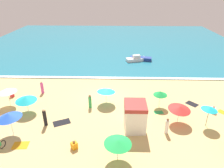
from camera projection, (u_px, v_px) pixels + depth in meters
ground_plane at (105, 99)px, 24.95m from camera, size 60.00×60.00×0.00m
ocean_water at (112, 42)px, 50.12m from camera, size 60.00×44.00×0.10m
wave_breaker_foam at (108, 78)px, 30.57m from camera, size 57.00×0.70×0.01m
lifeguard_cabana at (135, 116)px, 19.20m from camera, size 2.05×2.25×2.86m
beach_umbrella_0 at (9, 116)px, 18.17m from camera, size 2.39×2.36×2.41m
beach_umbrella_1 at (118, 142)px, 15.58m from camera, size 2.63×2.62×1.99m
beach_umbrella_2 at (180, 108)px, 20.08m from camera, size 3.06×3.06×1.97m
beach_umbrella_4 at (7, 90)px, 22.92m from camera, size 2.12×2.10×2.25m
beach_umbrella_5 at (26, 99)px, 21.80m from camera, size 3.03×3.04×1.95m
beach_umbrella_6 at (106, 90)px, 23.47m from camera, size 2.73×2.74×1.98m
beach_umbrella_7 at (210, 108)px, 19.43m from camera, size 1.71×1.69×2.21m
beach_umbrella_8 at (160, 93)px, 22.74m from camera, size 2.14×2.14×2.01m
beachgoer_0 at (213, 110)px, 22.28m from camera, size 0.61×0.61×0.81m
beachgoer_1 at (42, 88)px, 26.12m from camera, size 0.43×0.43×1.63m
beachgoer_2 at (167, 126)px, 18.96m from camera, size 0.42×0.42×1.63m
beachgoer_3 at (12, 94)px, 25.40m from camera, size 0.54×0.54×0.93m
beachgoer_4 at (90, 102)px, 22.98m from camera, size 0.45×0.45×1.61m
beachgoer_5 at (74, 145)px, 17.32m from camera, size 0.66×0.66×0.83m
beachgoer_6 at (45, 117)px, 19.99m from camera, size 0.44×0.44×1.90m
beach_towel_0 at (21, 145)px, 17.77m from camera, size 1.42×1.09×0.01m
beach_towel_1 at (159, 112)px, 22.38m from camera, size 1.09×0.80×0.01m
beach_towel_2 at (224, 113)px, 22.31m from camera, size 1.38×1.46×0.01m
beach_towel_3 at (192, 104)px, 23.98m from camera, size 1.60×1.63×0.01m
beach_towel_4 at (62, 123)px, 20.72m from camera, size 1.95×1.63×0.01m
small_boat_0 at (136, 59)px, 37.23m from camera, size 3.89×2.34×1.11m
small_boat_1 at (141, 59)px, 37.65m from camera, size 4.07×1.92×0.59m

